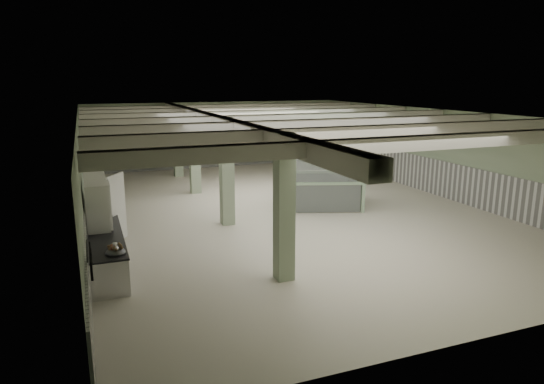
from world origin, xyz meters
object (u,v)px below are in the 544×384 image
object	(u,v)px
guard_booth	(322,163)
filing_cabinet	(356,186)
walkin_cooler	(99,217)
prep_counter	(105,245)

from	to	relation	value
guard_booth	filing_cabinet	size ratio (longest dim) A/B	3.21
walkin_cooler	filing_cabinet	world-z (taller)	walkin_cooler
prep_counter	walkin_cooler	world-z (taller)	walkin_cooler
guard_booth	filing_cabinet	xyz separation A→B (m)	(1.71, 0.26, -1.09)
guard_booth	filing_cabinet	world-z (taller)	guard_booth
guard_booth	walkin_cooler	bearing A→B (deg)	-143.82
walkin_cooler	prep_counter	bearing A→B (deg)	-83.35
prep_counter	guard_booth	xyz separation A→B (m)	(8.16, 3.30, 1.20)
walkin_cooler	filing_cabinet	xyz separation A→B (m)	(9.96, 2.85, -0.49)
walkin_cooler	filing_cabinet	bearing A→B (deg)	15.95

